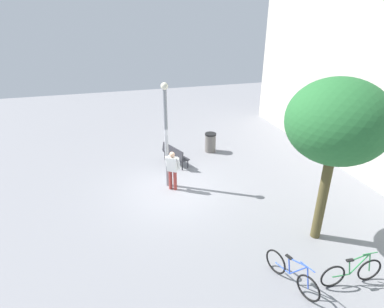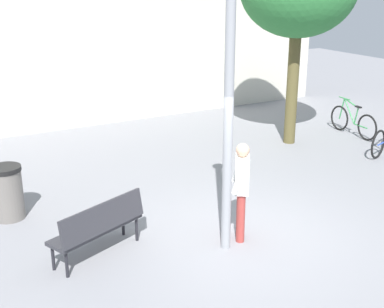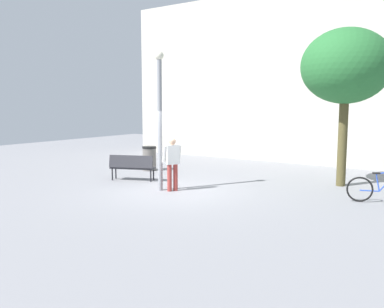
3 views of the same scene
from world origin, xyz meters
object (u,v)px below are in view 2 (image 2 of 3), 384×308
at_px(lamppost, 229,99).
at_px(trash_bin, 7,192).
at_px(person_by_lamppost, 241,185).
at_px(bicycle_green, 353,121).
at_px(park_bench, 99,225).

xyz_separation_m(lamppost, trash_bin, (-2.84, 2.83, -1.95)).
relative_size(person_by_lamppost, bicycle_green, 0.92).
height_order(lamppost, person_by_lamppost, lamppost).
bearing_deg(lamppost, trash_bin, 135.03).
relative_size(person_by_lamppost, trash_bin, 1.68).
distance_m(park_bench, bicycle_green, 8.85).
height_order(bicycle_green, trash_bin, trash_bin).
bearing_deg(bicycle_green, trash_bin, -175.04).
height_order(person_by_lamppost, trash_bin, person_by_lamppost).
relative_size(park_bench, bicycle_green, 0.92).
relative_size(lamppost, park_bench, 2.60).
bearing_deg(park_bench, person_by_lamppost, -14.53).
bearing_deg(person_by_lamppost, park_bench, 165.47).
xyz_separation_m(lamppost, bicycle_green, (6.49, 3.64, -2.07)).
relative_size(lamppost, bicycle_green, 2.39).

